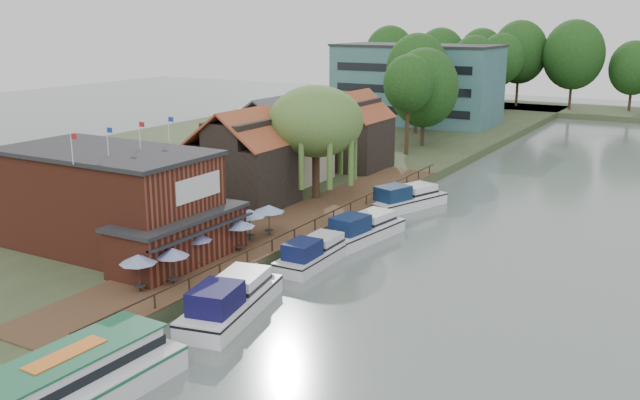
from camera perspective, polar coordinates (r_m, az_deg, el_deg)
The scene contains 28 objects.
ground at distance 45.54m, azimuth -1.07°, elevation -7.86°, with size 260.00×260.00×0.00m, color #586561.
land_bank at distance 89.54m, azimuth -5.91°, elevation 3.52°, with size 50.00×140.00×1.00m, color #384728.
quay_deck at distance 57.22m, azimuth -2.74°, elevation -2.07°, with size 6.00×50.00×0.10m, color #47301E.
quay_rail at distance 56.14m, azimuth -0.15°, elevation -1.90°, with size 0.20×49.00×1.00m, color black, non-canonical shape.
pub at distance 51.71m, azimuth -15.07°, elevation -0.21°, with size 20.00×11.00×7.30m, color maroon, non-canonical shape.
hotel_block at distance 115.20m, azimuth 7.73°, elevation 9.21°, with size 25.40×12.40×12.30m, color #38666B, non-canonical shape.
cottage_a at distance 63.31m, azimuth -6.16°, elevation 3.38°, with size 8.60×7.60×8.50m, color black, non-canonical shape.
cottage_b at distance 73.07m, azimuth -3.42°, elevation 4.90°, with size 9.60×8.60×8.50m, color beige, non-canonical shape.
cottage_c at distance 78.72m, azimuth 2.66°, elevation 5.59°, with size 7.60×7.60×8.50m, color black, non-canonical shape.
willow at distance 64.80m, azimuth -0.33°, elevation 4.58°, with size 8.60×8.60×10.43m, color #476B2D, non-canonical shape.
umbrella_0 at distance 44.53m, azimuth -14.27°, elevation -5.69°, with size 2.31×2.31×2.38m, color navy, non-canonical shape.
umbrella_1 at distance 45.28m, azimuth -11.70°, elevation -5.20°, with size 2.14×2.14×2.38m, color navy, non-canonical shape.
umbrella_2 at distance 48.09m, azimuth -9.78°, elevation -3.94°, with size 2.02×2.02×2.38m, color navy, non-canonical shape.
umbrella_3 at distance 50.81m, azimuth -6.50°, elevation -2.82°, with size 2.32×2.32×2.38m, color #1C3C9B, non-canonical shape.
umbrella_4 at distance 53.32m, azimuth -5.65°, elevation -1.97°, with size 2.45×2.45×2.38m, color #1A4292, non-canonical shape.
umbrella_5 at distance 54.42m, azimuth -4.10°, elevation -1.60°, with size 2.44×2.44×2.38m, color #19478D, non-canonical shape.
cruiser_0 at distance 42.87m, azimuth -7.13°, elevation -7.58°, with size 3.37×10.43×2.55m, color white, non-canonical shape.
cruiser_1 at distance 51.31m, azimuth -0.48°, elevation -3.99°, with size 2.88×8.94×2.13m, color silver, non-canonical shape.
cruiser_2 at distance 56.89m, azimuth 3.49°, elevation -2.06°, with size 3.12×9.67×2.33m, color white, non-canonical shape.
cruiser_3 at distance 66.71m, azimuth 6.94°, elevation 0.35°, with size 3.18×9.84×2.38m, color white, non-canonical shape.
tour_boat at distance 34.34m, azimuth -20.36°, elevation -13.96°, with size 3.73×13.19×2.88m, color silver, non-canonical shape.
swan at distance 36.96m, azimuth -15.07°, elevation -13.55°, with size 0.44×0.44×0.44m, color white.
bank_tree_0 at distance 87.36m, azimuth 7.03°, elevation 7.56°, with size 6.01×6.01×12.10m, color #143811, non-canonical shape.
bank_tree_1 at distance 93.60m, azimuth 8.30°, elevation 8.13°, with size 8.85×8.85×12.63m, color #143811, non-canonical shape.
bank_tree_2 at distance 103.85m, azimuth 7.74°, elevation 9.20°, with size 8.77×8.77×14.26m, color #143811, non-canonical shape.
bank_tree_3 at distance 119.70m, azimuth 12.14°, elevation 9.53°, with size 7.40×7.40×13.65m, color #143811, non-canonical shape.
bank_tree_4 at distance 129.27m, azimuth 14.24°, elevation 9.79°, with size 7.58×7.58×13.83m, color #143811, non-canonical shape.
bank_tree_5 at distance 136.48m, azimuth 14.07°, elevation 9.78°, with size 7.50×7.50×12.68m, color #143811, non-canonical shape.
Camera 1 is at (21.90, -36.03, 17.20)m, focal length 40.00 mm.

